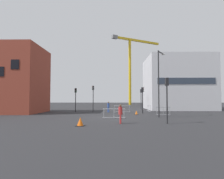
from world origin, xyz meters
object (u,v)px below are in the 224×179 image
object	(u,v)px
traffic_light_near	(93,94)
traffic_cone_on_verge	(121,112)
pedestrian_walking	(120,112)
pedestrian_waiting	(108,106)
traffic_light_far	(143,96)
traffic_light_verge	(141,96)
construction_crane	(131,60)
traffic_light_crosswalk	(167,93)
streetlamp_tall	(159,78)
traffic_light_island	(76,96)
traffic_cone_striped	(80,122)
traffic_cone_by_barrier	(136,113)

from	to	relation	value
traffic_light_near	traffic_cone_on_verge	size ratio (longest dim) A/B	6.79
pedestrian_walking	pedestrian_waiting	world-z (taller)	pedestrian_waiting
traffic_light_near	traffic_light_far	world-z (taller)	traffic_light_near
traffic_light_verge	traffic_cone_on_verge	world-z (taller)	traffic_light_verge
construction_crane	traffic_light_crosswalk	world-z (taller)	construction_crane
streetlamp_tall	pedestrian_walking	bearing A→B (deg)	-129.44
pedestrian_walking	pedestrian_waiting	distance (m)	13.58
traffic_light_far	pedestrian_walking	size ratio (longest dim) A/B	2.30
traffic_cone_on_verge	streetlamp_tall	bearing A→B (deg)	-43.87
streetlamp_tall	traffic_cone_on_verge	distance (m)	7.51
construction_crane	pedestrian_walking	world-z (taller)	construction_crane
streetlamp_tall	pedestrian_waiting	size ratio (longest dim) A/B	4.66
traffic_light_near	pedestrian_walking	distance (m)	15.69
traffic_light_far	traffic_light_island	xyz separation A→B (m)	(-10.44, 2.58, 0.01)
traffic_light_island	traffic_light_verge	xyz separation A→B (m)	(11.44, 6.51, 0.11)
traffic_light_near	traffic_cone_striped	size ratio (longest dim) A/B	6.25
traffic_light_near	traffic_light_crosswalk	xyz separation A→B (m)	(8.16, -15.03, -0.18)
construction_crane	streetlamp_tall	size ratio (longest dim) A/B	2.99
traffic_light_verge	traffic_cone_striped	xyz separation A→B (m)	(-7.80, -22.15, -2.37)
pedestrian_waiting	traffic_cone_by_barrier	xyz separation A→B (m)	(3.97, -3.93, -0.74)
construction_crane	traffic_light_island	size ratio (longest dim) A/B	6.08
traffic_light_near	pedestrian_walking	world-z (taller)	traffic_light_near
streetlamp_tall	traffic_light_crosswalk	world-z (taller)	streetlamp_tall
construction_crane	traffic_cone_striped	size ratio (longest dim) A/B	33.99
construction_crane	traffic_cone_on_verge	bearing A→B (deg)	-96.92
traffic_cone_by_barrier	pedestrian_waiting	bearing A→B (deg)	135.28
pedestrian_walking	construction_crane	bearing A→B (deg)	84.15
construction_crane	traffic_light_far	bearing A→B (deg)	-92.26
traffic_cone_striped	traffic_cone_by_barrier	xyz separation A→B (m)	(5.66, 11.04, -0.09)
construction_crane	traffic_cone_by_barrier	distance (m)	42.89
construction_crane	pedestrian_waiting	bearing A→B (deg)	-100.40
traffic_light_island	traffic_light_verge	bearing A→B (deg)	29.63
traffic_light_verge	traffic_cone_on_verge	bearing A→B (deg)	-111.91
pedestrian_waiting	traffic_cone_striped	distance (m)	15.08
traffic_light_crosswalk	pedestrian_waiting	xyz separation A→B (m)	(-5.58, 13.49, -1.71)
streetlamp_tall	traffic_light_verge	size ratio (longest dim) A/B	1.95
construction_crane	traffic_light_verge	size ratio (longest dim) A/B	5.82
traffic_light_verge	traffic_cone_on_verge	xyz separation A→B (m)	(-4.29, -10.67, -2.40)
traffic_light_verge	streetlamp_tall	bearing A→B (deg)	-89.43
streetlamp_tall	traffic_cone_by_barrier	world-z (taller)	streetlamp_tall
traffic_light_far	traffic_cone_by_barrier	xyz separation A→B (m)	(-1.14, -2.03, -2.34)
traffic_cone_on_verge	traffic_light_verge	bearing A→B (deg)	68.09
traffic_cone_striped	traffic_cone_on_verge	bearing A→B (deg)	73.02
traffic_light_crosswalk	pedestrian_walking	size ratio (longest dim) A/B	2.39
traffic_cone_striped	traffic_light_far	bearing A→B (deg)	62.49
traffic_light_far	streetlamp_tall	bearing A→B (deg)	-78.95
traffic_cone_by_barrier	traffic_light_near	bearing A→B (deg)	140.20
traffic_cone_striped	traffic_cone_on_verge	distance (m)	12.00
pedestrian_walking	traffic_cone_on_verge	world-z (taller)	pedestrian_walking
traffic_light_near	traffic_light_island	bearing A→B (deg)	-162.67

